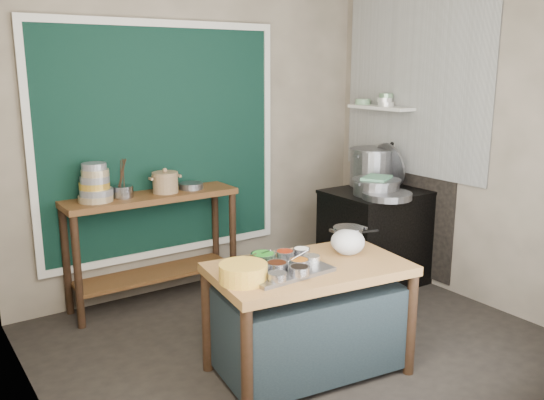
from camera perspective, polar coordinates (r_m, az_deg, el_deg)
floor at (r=4.39m, az=2.28°, el=-13.92°), size 3.50×3.00×0.02m
back_wall at (r=5.23m, az=-7.52°, el=6.60°), size 3.50×0.02×2.80m
left_wall at (r=3.24m, az=-23.37°, el=1.58°), size 0.02×3.00×2.80m
right_wall at (r=5.19m, az=18.32°, el=5.99°), size 0.02×3.00×2.80m
curtain_panel at (r=5.06m, az=-10.85°, el=5.67°), size 2.10×0.02×1.90m
curtain_frame at (r=5.05m, az=-10.81°, el=5.66°), size 2.22×0.03×2.02m
tile_panel at (r=5.49m, az=13.89°, el=11.35°), size 0.02×1.70×1.70m
soot_patch at (r=5.71m, az=12.55°, el=-0.19°), size 0.01×1.30×1.30m
wall_shelf at (r=5.64m, az=10.74°, el=8.99°), size 0.22×0.70×0.03m
prep_table at (r=3.85m, az=3.62°, el=-11.70°), size 1.33×0.88×0.75m
back_counter at (r=5.00m, az=-11.65°, el=-4.75°), size 1.45×0.40×0.95m
stove_block at (r=5.44m, az=10.34°, el=-3.75°), size 0.90×0.68×0.85m
stove_top at (r=5.33m, az=10.54°, el=0.78°), size 0.92×0.69×0.03m
condiment_tray at (r=3.58m, az=1.01°, el=-6.90°), size 0.56×0.41×0.02m
condiment_bowls at (r=3.57m, az=0.54°, el=-6.28°), size 0.56×0.44×0.06m
yellow_basin at (r=3.41m, az=-2.87°, el=-7.22°), size 0.33×0.33×0.11m
saucepan at (r=4.15m, az=7.55°, el=-3.46°), size 0.27×0.27×0.12m
plastic_bag_a at (r=3.90m, az=7.65°, el=-4.19°), size 0.25×0.22×0.17m
plastic_bag_b at (r=3.95m, az=7.26°, el=-4.04°), size 0.23×0.21×0.16m
bowl_stack at (r=4.70m, az=-17.09°, el=1.46°), size 0.27×0.27×0.30m
utensil_cup at (r=4.79m, az=-14.52°, el=0.80°), size 0.17×0.17×0.10m
ceramic_crock at (r=4.90m, az=-10.52°, el=1.61°), size 0.23×0.23×0.15m
wide_bowl at (r=5.02m, az=-8.02°, el=1.39°), size 0.24×0.24×0.05m
stock_pot at (r=5.51m, az=9.91°, el=3.24°), size 0.49×0.49×0.35m
pot_lid at (r=5.46m, az=11.57°, el=3.40°), size 0.17×0.44×0.42m
steamer at (r=5.14m, az=10.29°, el=1.29°), size 0.45×0.45×0.14m
green_cloth at (r=5.12m, az=10.33°, el=2.18°), size 0.34×0.31×0.02m
shallow_pan at (r=5.01m, az=11.31°, el=0.45°), size 0.49×0.49×0.06m
shelf_bowl_stack at (r=5.60m, az=11.15°, el=9.67°), size 0.15×0.15×0.12m
shelf_bowl_green at (r=5.82m, az=8.99°, el=9.59°), size 0.18×0.18×0.05m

